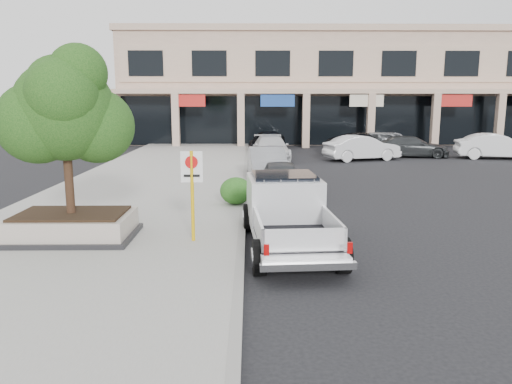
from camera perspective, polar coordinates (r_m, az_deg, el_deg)
ground at (r=12.24m, az=5.57°, el=-7.13°), size 120.00×120.00×0.00m
sidewalk at (r=18.44m, az=-13.80°, el=-1.11°), size 8.00×52.00×0.15m
curb at (r=17.96m, az=-1.43°, el=-1.11°), size 0.20×52.00×0.15m
strip_mall at (r=46.47m, az=11.09°, el=11.65°), size 40.55×12.43×9.50m
planter at (r=13.81m, az=-20.27°, el=-3.64°), size 3.20×2.20×0.68m
planter_tree at (r=13.53m, az=-20.31°, el=8.67°), size 2.90×2.55×4.00m
no_parking_sign at (r=12.59m, az=-7.32°, el=0.99°), size 0.55×0.09×2.30m
hedge at (r=17.09m, az=-2.30°, el=0.13°), size 1.10×0.99×0.93m
pickup_truck at (r=12.45m, az=3.79°, el=-2.58°), size 2.44×5.73×1.77m
curb_car_a at (r=19.48m, az=2.90°, el=1.57°), size 1.60×3.93×1.33m
curb_car_b at (r=23.08m, az=1.27°, el=3.23°), size 1.89×4.71×1.52m
curb_car_c at (r=30.82m, az=1.70°, el=5.03°), size 2.33×5.20×1.48m
curb_car_d at (r=35.94m, az=1.34°, el=5.77°), size 2.79×5.27×1.41m
lot_car_a at (r=34.91m, az=14.70°, el=5.47°), size 5.16×3.26×1.64m
lot_car_b at (r=31.38m, az=12.01°, el=4.95°), size 4.92×2.94×1.53m
lot_car_c at (r=34.02m, az=17.36°, el=4.98°), size 4.89×2.50×1.36m
lot_car_d at (r=34.72m, az=12.51°, el=5.42°), size 5.79×3.66×1.49m
lot_car_e at (r=37.45m, az=15.30°, el=5.65°), size 4.58×2.48×1.48m
lot_car_f at (r=34.95m, az=25.73°, el=4.74°), size 5.03×2.50×1.58m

